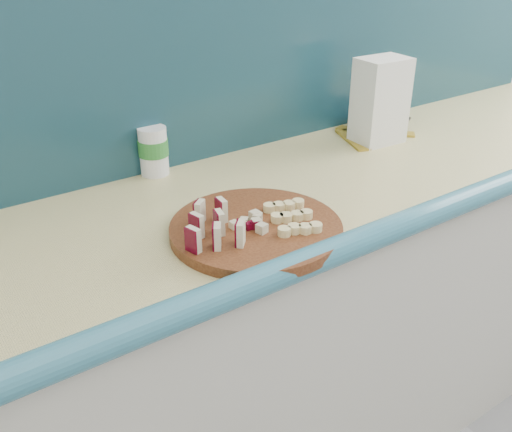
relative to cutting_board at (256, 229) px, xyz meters
The scene contains 10 objects.
kitchen_counter 0.67m from the cutting_board, 18.45° to the left, with size 2.20×0.63×0.91m.
backsplash 0.67m from the cutting_board, 44.25° to the left, with size 2.20×0.02×0.50m, color teal.
cutting_board is the anchor object (origin of this frame).
apple_wedges 0.11m from the cutting_board, behind, with size 0.14×0.16×0.05m.
apple_chunks 0.03m from the cutting_board, 161.86° to the left, with size 0.06×0.06×0.02m.
banana_slices 0.08m from the cutting_board, 20.26° to the right, with size 0.13×0.15×0.02m.
brown_bowl 0.78m from the cutting_board, 25.11° to the left, with size 0.16×0.16×0.04m, color black.
flour_bag 0.67m from the cutting_board, 22.63° to the left, with size 0.14×0.10×0.25m, color white.
canister 0.42m from the cutting_board, 94.50° to the left, with size 0.08×0.08×0.12m.
banana_peel 0.69m from the cutting_board, 25.96° to the left, with size 0.25×0.21×0.01m.
Camera 1 is at (-0.95, 0.49, 1.50)m, focal length 40.00 mm.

